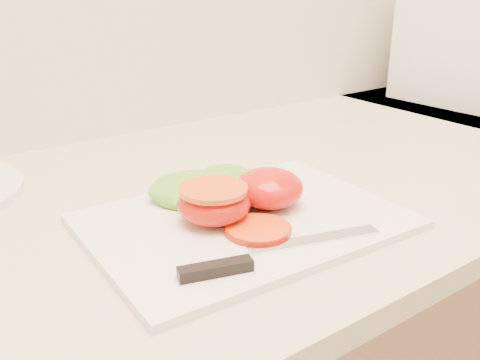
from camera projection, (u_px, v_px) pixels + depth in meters
counter at (379, 347)px, 1.14m from camera, size 3.92×0.65×0.93m
cutting_board at (245, 221)px, 0.64m from camera, size 0.38×0.28×0.01m
tomato_half_dome at (269, 188)px, 0.66m from camera, size 0.09×0.09×0.05m
tomato_half_cut at (214, 203)px, 0.62m from camera, size 0.09×0.09×0.04m
tomato_slice_0 at (258, 229)px, 0.60m from camera, size 0.07×0.07×0.01m
lettuce_leaf_0 at (202, 190)px, 0.69m from camera, size 0.16×0.15×0.03m
lettuce_leaf_1 at (230, 182)px, 0.71m from camera, size 0.14×0.14×0.03m
knife at (257, 257)px, 0.54m from camera, size 0.24×0.06×0.01m
appliance at (465, 35)px, 1.21m from camera, size 0.21×0.26×0.30m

